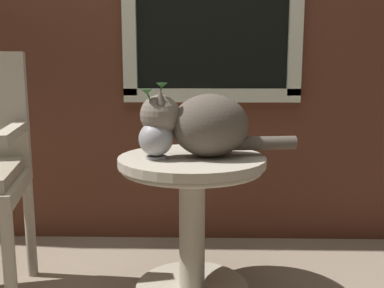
{
  "coord_description": "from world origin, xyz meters",
  "views": [
    {
      "loc": [
        0.32,
        -1.44,
        0.91
      ],
      "look_at": [
        0.28,
        0.23,
        0.63
      ],
      "focal_mm": 40.29,
      "sensor_mm": 36.0,
      "label": 1
    }
  ],
  "objects": [
    {
      "name": "pewter_vase_with_ivy",
      "position": [
        0.14,
        0.18,
        0.67
      ],
      "size": [
        0.13,
        0.13,
        0.29
      ],
      "color": "#99999E",
      "rests_on": "wicker_side_table"
    },
    {
      "name": "wicker_side_table",
      "position": [
        0.28,
        0.23,
        0.39
      ],
      "size": [
        0.58,
        0.58,
        0.58
      ],
      "color": "#B2A893",
      "rests_on": "ground_plane"
    },
    {
      "name": "cat",
      "position": [
        0.32,
        0.22,
        0.71
      ],
      "size": [
        0.62,
        0.28,
        0.26
      ],
      "color": "brown",
      "rests_on": "wicker_side_table"
    }
  ]
}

